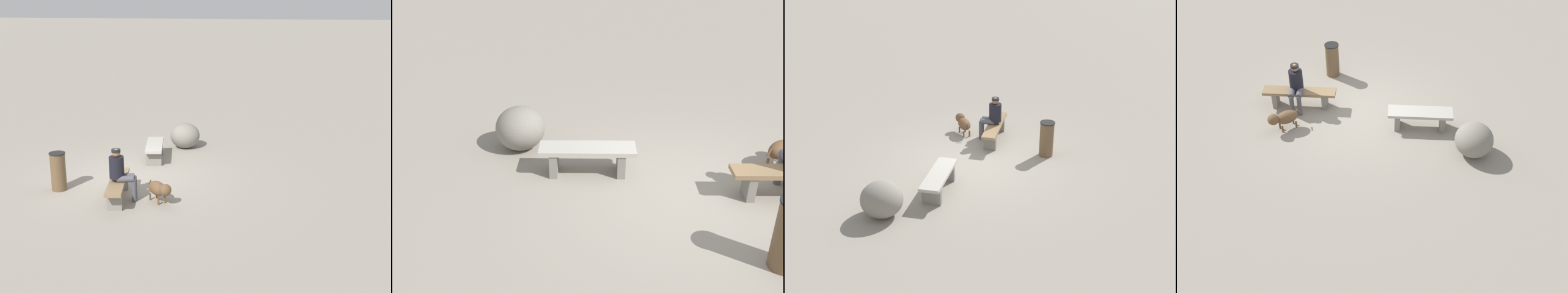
% 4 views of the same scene
% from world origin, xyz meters
% --- Properties ---
extents(ground, '(210.00, 210.00, 0.06)m').
position_xyz_m(ground, '(0.00, 0.00, -0.03)').
color(ground, gray).
extents(bench_left, '(1.61, 0.74, 0.48)m').
position_xyz_m(bench_left, '(-1.70, 0.15, 0.33)').
color(bench_left, gray).
rests_on(bench_left, ground).
extents(bench_right, '(1.88, 0.71, 0.47)m').
position_xyz_m(bench_right, '(1.43, 0.05, 0.34)').
color(bench_right, gray).
rests_on(bench_right, ground).
extents(seated_person, '(0.42, 0.62, 1.24)m').
position_xyz_m(seated_person, '(1.46, 0.15, 0.72)').
color(seated_person, black).
rests_on(seated_person, ground).
extents(dog, '(0.69, 0.69, 0.53)m').
position_xyz_m(dog, '(1.47, 1.05, 0.34)').
color(dog, brown).
rests_on(dog, ground).
extents(trash_bin, '(0.38, 0.38, 0.94)m').
position_xyz_m(trash_bin, '(1.07, -1.55, 0.47)').
color(trash_bin, brown).
rests_on(trash_bin, ground).
extents(boulder, '(1.02, 1.05, 0.78)m').
position_xyz_m(boulder, '(-3.05, 0.78, 0.39)').
color(boulder, gray).
rests_on(boulder, ground).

